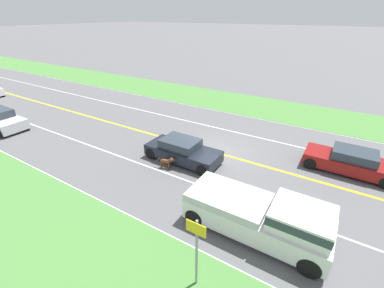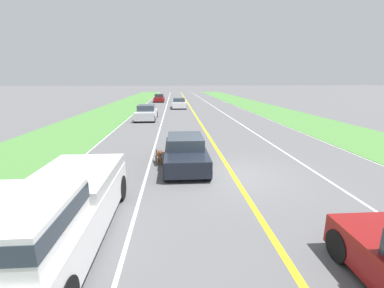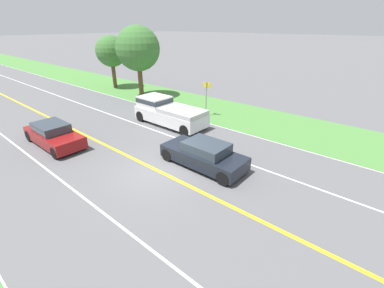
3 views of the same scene
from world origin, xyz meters
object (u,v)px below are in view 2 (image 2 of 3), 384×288
(dog, at_px, (159,154))
(car_trailing_mid, at_px, (179,103))
(pickup_truck, at_px, (54,212))
(car_trailing_near, at_px, (147,113))
(car_trailing_far, at_px, (159,98))
(ego_car, at_px, (185,152))

(dog, distance_m, car_trailing_mid, 24.73)
(dog, relative_size, pickup_truck, 0.20)
(car_trailing_near, bearing_deg, dog, 98.00)
(car_trailing_near, relative_size, car_trailing_mid, 1.08)
(pickup_truck, xyz_separation_m, car_trailing_mid, (-3.37, -30.67, -0.27))
(car_trailing_mid, bearing_deg, car_trailing_far, -73.73)
(pickup_truck, bearing_deg, car_trailing_mid, -96.26)
(car_trailing_mid, height_order, car_trailing_far, car_trailing_far)
(car_trailing_near, xyz_separation_m, car_trailing_far, (-0.04, -22.11, -0.02))
(ego_car, relative_size, car_trailing_mid, 1.04)
(dog, height_order, car_trailing_mid, car_trailing_mid)
(ego_car, height_order, pickup_truck, pickup_truck)
(car_trailing_near, bearing_deg, pickup_truck, 90.09)
(dog, height_order, pickup_truck, pickup_truck)
(ego_car, height_order, dog, ego_car)
(pickup_truck, relative_size, car_trailing_far, 1.18)
(car_trailing_mid, bearing_deg, car_trailing_near, 72.27)
(car_trailing_near, bearing_deg, car_trailing_mid, -107.73)
(car_trailing_mid, xyz_separation_m, car_trailing_far, (3.35, -11.49, -0.00))
(car_trailing_far, bearing_deg, dog, 93.06)
(ego_car, xyz_separation_m, car_trailing_near, (3.18, -14.33, 0.03))
(dog, distance_m, car_trailing_far, 36.24)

